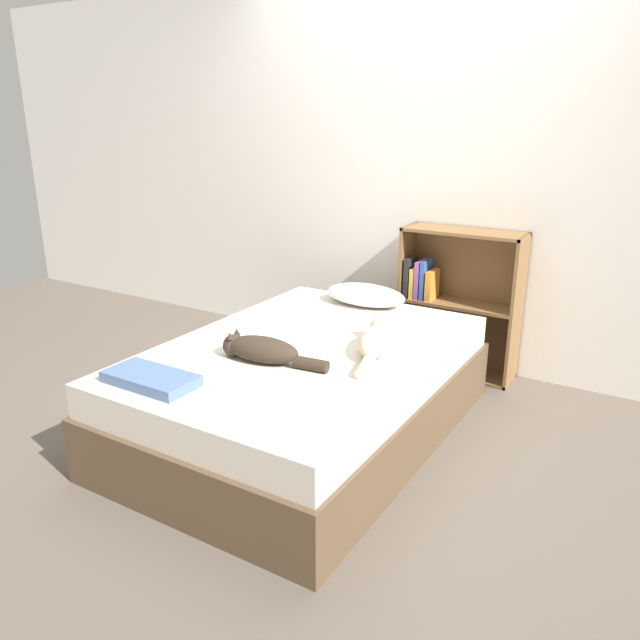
{
  "coord_description": "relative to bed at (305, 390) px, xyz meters",
  "views": [
    {
      "loc": [
        1.62,
        -2.5,
        1.63
      ],
      "look_at": [
        0.0,
        0.15,
        0.59
      ],
      "focal_mm": 35.0,
      "sensor_mm": 36.0,
      "label": 1
    }
  ],
  "objects": [
    {
      "name": "ground_plane",
      "position": [
        0.0,
        0.0,
        -0.24
      ],
      "size": [
        8.0,
        8.0,
        0.0
      ],
      "primitive_type": "plane",
      "color": "brown"
    },
    {
      "name": "wall_back",
      "position": [
        0.0,
        1.36,
        1.01
      ],
      "size": [
        8.0,
        0.06,
        2.5
      ],
      "color": "white",
      "rests_on": "ground_plane"
    },
    {
      "name": "bed",
      "position": [
        0.0,
        0.0,
        0.0
      ],
      "size": [
        1.34,
        1.95,
        0.49
      ],
      "color": "brown",
      "rests_on": "ground_plane"
    },
    {
      "name": "pillow",
      "position": [
        -0.07,
        0.8,
        0.31
      ],
      "size": [
        0.52,
        0.28,
        0.13
      ],
      "color": "white",
      "rests_on": "bed"
    },
    {
      "name": "cat_light",
      "position": [
        0.34,
        0.15,
        0.31
      ],
      "size": [
        0.27,
        0.6,
        0.16
      ],
      "rotation": [
        0.0,
        0.0,
        1.85
      ],
      "color": "beige",
      "rests_on": "bed"
    },
    {
      "name": "cat_dark",
      "position": [
        -0.07,
        -0.28,
        0.31
      ],
      "size": [
        0.56,
        0.21,
        0.13
      ],
      "rotation": [
        0.0,
        0.0,
        3.25
      ],
      "color": "#33281E",
      "rests_on": "bed"
    },
    {
      "name": "bookshelf",
      "position": [
        0.36,
        1.23,
        0.25
      ],
      "size": [
        0.75,
        0.26,
        0.94
      ],
      "color": "brown",
      "rests_on": "ground_plane"
    },
    {
      "name": "blanket_fold",
      "position": [
        -0.33,
        -0.74,
        0.27
      ],
      "size": [
        0.42,
        0.21,
        0.05
      ],
      "color": "#4C668E",
      "rests_on": "bed"
    }
  ]
}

